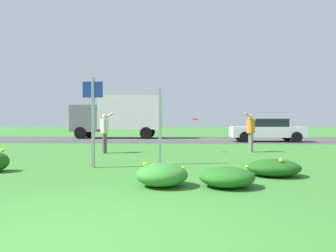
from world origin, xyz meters
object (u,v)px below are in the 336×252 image
sign_post_near_path (93,113)px  sign_post_by_roadside (160,126)px  person_catcher_orange_shirt (251,130)px  frisbee_red (195,119)px  person_thrower_white_shirt (105,130)px  box_truck_gray (119,115)px  car_white_center_left (267,130)px

sign_post_near_path → sign_post_by_roadside: sign_post_near_path is taller
person_catcher_orange_shirt → frisbee_red: bearing=-174.4°
person_catcher_orange_shirt → frisbee_red: person_catcher_orange_shirt is taller
person_thrower_white_shirt → sign_post_near_path: bearing=-80.4°
person_thrower_white_shirt → box_truck_gray: box_truck_gray is taller
sign_post_by_roadside → person_thrower_white_shirt: size_ratio=1.36×
sign_post_by_roadside → person_catcher_orange_shirt: (3.50, 4.04, -0.19)m
sign_post_near_path → person_thrower_white_shirt: sign_post_near_path is taller
car_white_center_left → box_truck_gray: bearing=160.7°
person_thrower_white_shirt → person_catcher_orange_shirt: (6.00, 0.68, -0.01)m
car_white_center_left → box_truck_gray: 10.89m
person_thrower_white_shirt → car_white_center_left: person_thrower_white_shirt is taller
sign_post_near_path → frisbee_red: 5.42m
frisbee_red → box_truck_gray: box_truck_gray is taller
car_white_center_left → person_catcher_orange_shirt: bearing=-109.3°
car_white_center_left → box_truck_gray: (-10.23, 3.58, 1.06)m
sign_post_by_roadside → person_catcher_orange_shirt: bearing=49.1°
box_truck_gray → sign_post_by_roadside: bearing=-73.9°
sign_post_near_path → frisbee_red: sign_post_near_path is taller
sign_post_by_roadside → box_truck_gray: size_ratio=0.34×
sign_post_near_path → person_thrower_white_shirt: (-0.69, 4.09, -0.58)m
person_catcher_orange_shirt → frisbee_red: size_ratio=6.33×
sign_post_by_roadside → frisbee_red: bearing=73.2°
frisbee_red → person_catcher_orange_shirt: bearing=5.6°
sign_post_near_path → frisbee_red: size_ratio=9.48×
person_catcher_orange_shirt → person_thrower_white_shirt: bearing=-173.5°
box_truck_gray → frisbee_red: bearing=-63.7°
sign_post_near_path → sign_post_by_roadside: size_ratio=1.11×
sign_post_near_path → frisbee_red: (2.96, 4.54, -0.13)m
sign_post_near_path → box_truck_gray: box_truck_gray is taller
sign_post_by_roadside → box_truck_gray: 15.33m
sign_post_near_path → person_catcher_orange_shirt: 7.16m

